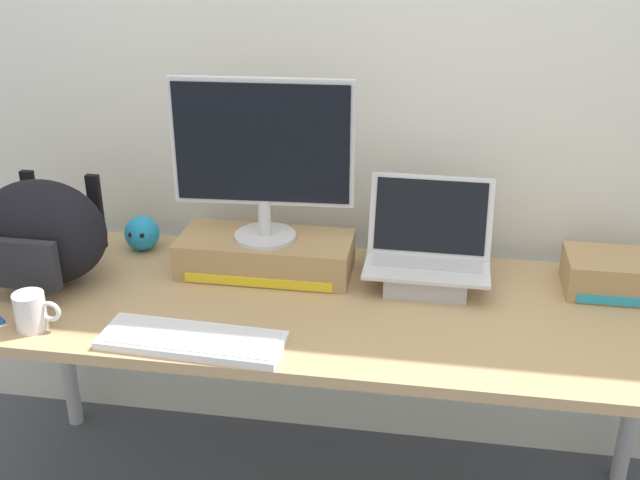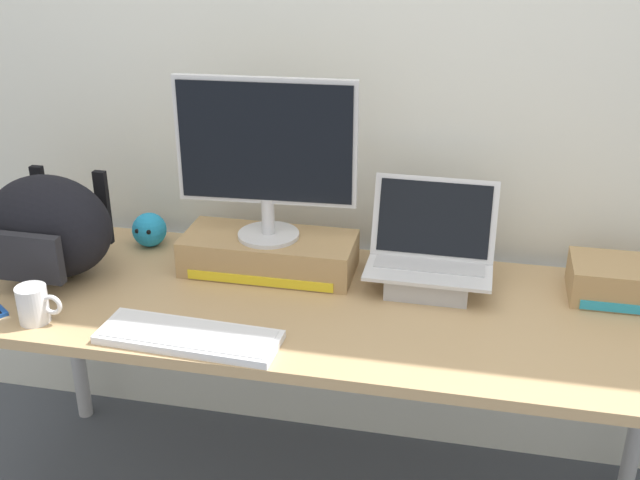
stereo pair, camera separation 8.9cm
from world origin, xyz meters
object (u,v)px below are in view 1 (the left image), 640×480
at_px(messenger_backpack, 42,233).
at_px(toner_box_cyan, 626,275).
at_px(open_laptop, 427,264).
at_px(desktop_monitor, 262,154).
at_px(coffee_mug, 32,311).
at_px(plush_toy, 142,233).
at_px(external_keyboard, 192,340).
at_px(toner_box_yellow, 266,255).

xyz_separation_m(messenger_backpack, toner_box_cyan, (1.57, 0.19, -0.10)).
distance_m(open_laptop, toner_box_cyan, 0.53).
relative_size(desktop_monitor, coffee_mug, 4.15).
relative_size(open_laptop, messenger_backpack, 0.94).
relative_size(open_laptop, plush_toy, 3.25).
bearing_deg(external_keyboard, toner_box_yellow, 80.18).
height_order(open_laptop, toner_box_cyan, open_laptop).
height_order(desktop_monitor, external_keyboard, desktop_monitor).
relative_size(toner_box_yellow, desktop_monitor, 0.99).
xyz_separation_m(external_keyboard, plush_toy, (-0.31, 0.49, 0.04)).
bearing_deg(toner_box_cyan, toner_box_yellow, -177.95).
bearing_deg(open_laptop, toner_box_yellow, -179.49).
xyz_separation_m(messenger_backpack, plush_toy, (0.18, 0.24, -0.09)).
bearing_deg(toner_box_cyan, open_laptop, -176.17).
height_order(messenger_backpack, toner_box_cyan, messenger_backpack).
height_order(toner_box_yellow, external_keyboard, toner_box_yellow).
relative_size(external_keyboard, plush_toy, 4.33).
height_order(coffee_mug, toner_box_cyan, toner_box_cyan).
relative_size(toner_box_yellow, coffee_mug, 4.09).
xyz_separation_m(external_keyboard, toner_box_cyan, (1.08, 0.44, 0.04)).
distance_m(toner_box_yellow, messenger_backpack, 0.61).
xyz_separation_m(messenger_backpack, coffee_mug, (0.08, -0.25, -0.10)).
height_order(desktop_monitor, toner_box_cyan, desktop_monitor).
distance_m(toner_box_yellow, open_laptop, 0.46).
bearing_deg(coffee_mug, toner_box_yellow, 38.68).
bearing_deg(toner_box_cyan, plush_toy, 177.89).
bearing_deg(toner_box_cyan, messenger_backpack, -173.04).
bearing_deg(open_laptop, messenger_backpack, -170.91).
height_order(messenger_backpack, plush_toy, messenger_backpack).
height_order(toner_box_yellow, open_laptop, open_laptop).
bearing_deg(external_keyboard, messenger_backpack, 155.69).
bearing_deg(open_laptop, plush_toy, 174.77).
bearing_deg(toner_box_yellow, toner_box_cyan, 2.05).
bearing_deg(toner_box_yellow, external_keyboard, -102.45).
bearing_deg(coffee_mug, desktop_monitor, 38.60).
bearing_deg(messenger_backpack, toner_box_cyan, 7.60).
height_order(open_laptop, coffee_mug, open_laptop).
height_order(plush_toy, toner_box_cyan, plush_toy).
distance_m(desktop_monitor, external_keyboard, 0.54).
bearing_deg(open_laptop, desktop_monitor, -179.35).
height_order(toner_box_yellow, messenger_backpack, messenger_backpack).
height_order(desktop_monitor, plush_toy, desktop_monitor).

